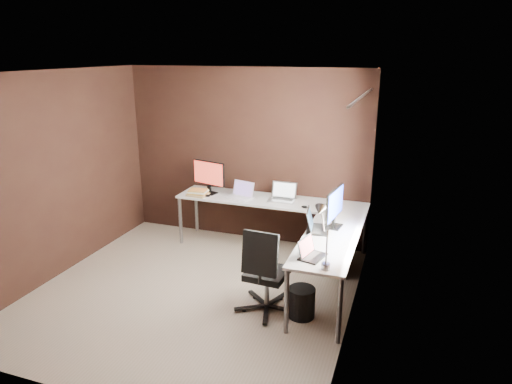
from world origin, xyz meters
TOP-DOWN VIEW (x-y plane):
  - room at (0.34, 0.07)m, footprint 3.60×3.60m
  - desk at (0.84, 1.04)m, footprint 2.65×2.25m
  - drawer_pedestal at (1.43, 1.15)m, footprint 0.42×0.50m
  - monitor_left at (-0.46, 1.50)m, footprint 0.53×0.21m
  - monitor_right at (1.48, 0.76)m, footprint 0.16×0.57m
  - laptop_white at (0.06, 1.44)m, footprint 0.39×0.32m
  - laptop_silver at (0.64, 1.55)m, footprint 0.37×0.27m
  - laptop_black_big at (1.29, 0.59)m, footprint 0.30×0.39m
  - laptop_black_small at (1.40, -0.13)m, footprint 0.27×0.33m
  - book_stack at (-0.56, 1.34)m, footprint 0.29×0.24m
  - mouse_left at (-0.41, 1.32)m, footprint 0.10×0.08m
  - mouse_corner at (1.00, 1.30)m, footprint 0.09×0.06m
  - desk_lamp at (1.53, -0.29)m, footprint 0.19×0.23m
  - office_chair at (0.92, -0.09)m, footprint 0.54×0.54m
  - wastebasket at (1.32, -0.07)m, footprint 0.37×0.37m

SIDE VIEW (x-z plane):
  - wastebasket at x=1.32m, z-range 0.00..0.33m
  - office_chair at x=0.92m, z-range -0.20..0.77m
  - drawer_pedestal at x=1.43m, z-range 0.00..0.60m
  - desk at x=0.84m, z-range 0.31..1.04m
  - mouse_left at x=-0.41m, z-range 0.73..0.76m
  - mouse_corner at x=1.00m, z-range 0.73..0.76m
  - book_stack at x=-0.56m, z-range 0.73..0.82m
  - laptop_black_small at x=1.40m, z-range 0.68..0.87m
  - laptop_white at x=0.06m, z-range 0.67..0.89m
  - laptop_silver at x=0.64m, z-range 0.66..0.90m
  - laptop_black_big at x=1.29m, z-range 0.66..0.90m
  - monitor_left at x=-0.46m, z-range 0.76..1.23m
  - monitor_right at x=1.48m, z-range 0.76..1.23m
  - desk_lamp at x=1.53m, z-range 0.81..1.42m
  - room at x=0.34m, z-range 0.03..2.53m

